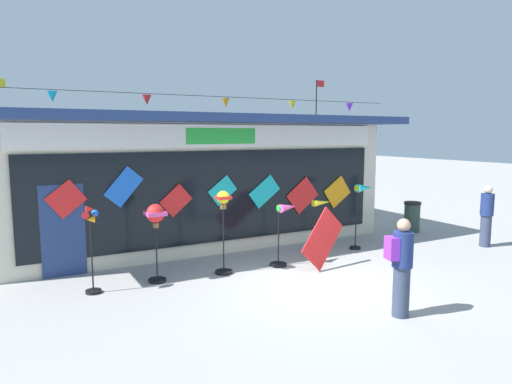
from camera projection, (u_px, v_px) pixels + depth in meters
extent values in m
plane|color=#9E9B99|center=(315.00, 283.00, 9.38)|extent=(80.00, 80.00, 0.00)
cube|color=beige|center=(184.00, 180.00, 13.86)|extent=(10.38, 5.56, 3.34)
cube|color=navy|center=(189.00, 121.00, 13.17)|extent=(10.78, 6.62, 0.20)
cube|color=white|center=(221.00, 136.00, 11.24)|extent=(9.55, 0.08, 0.56)
cube|color=green|center=(222.00, 136.00, 11.21)|extent=(1.87, 0.04, 0.39)
cube|color=black|center=(222.00, 196.00, 11.44)|extent=(9.34, 0.06, 2.30)
cube|color=navy|center=(63.00, 231.00, 9.72)|extent=(0.90, 0.07, 2.00)
cube|color=red|center=(66.00, 199.00, 9.63)|extent=(0.86, 0.03, 0.85)
cube|color=blue|center=(124.00, 187.00, 10.18)|extent=(0.90, 0.03, 0.94)
cube|color=red|center=(176.00, 200.00, 10.81)|extent=(0.82, 0.03, 0.80)
cube|color=#19B7BC|center=(222.00, 191.00, 11.37)|extent=(0.81, 0.03, 0.77)
cube|color=#19B7BC|center=(264.00, 192.00, 11.96)|extent=(0.95, 0.03, 0.88)
cube|color=red|center=(303.00, 195.00, 12.56)|extent=(1.07, 0.03, 1.04)
cube|color=orange|center=(337.00, 192.00, 13.14)|extent=(0.97, 0.03, 0.94)
cylinder|color=black|center=(226.00, 97.00, 10.87)|extent=(9.97, 0.01, 0.01)
cone|color=#19B7BC|center=(52.00, 97.00, 9.07)|extent=(0.20, 0.20, 0.22)
cone|color=red|center=(147.00, 100.00, 9.98)|extent=(0.20, 0.20, 0.22)
cone|color=orange|center=(226.00, 103.00, 10.89)|extent=(0.20, 0.20, 0.22)
cone|color=yellow|center=(292.00, 105.00, 11.80)|extent=(0.20, 0.20, 0.22)
cone|color=purple|center=(349.00, 107.00, 12.71)|extent=(0.20, 0.20, 0.22)
cylinder|color=black|center=(316.00, 100.00, 15.89)|extent=(0.04, 0.04, 1.39)
cube|color=red|center=(320.00, 84.00, 15.89)|extent=(0.32, 0.02, 0.22)
cylinder|color=black|center=(93.00, 291.00, 8.79)|extent=(0.30, 0.30, 0.06)
cylinder|color=black|center=(92.00, 254.00, 8.69)|extent=(0.03, 0.03, 1.56)
cylinder|color=black|center=(90.00, 214.00, 8.56)|extent=(0.06, 0.04, 0.06)
cone|color=blue|center=(95.00, 214.00, 8.60)|extent=(0.14, 0.15, 0.14)
cone|color=red|center=(90.00, 209.00, 8.55)|extent=(0.15, 0.14, 0.14)
cone|color=red|center=(85.00, 215.00, 8.51)|extent=(0.14, 0.15, 0.14)
cone|color=orange|center=(90.00, 219.00, 8.57)|extent=(0.15, 0.14, 0.14)
cylinder|color=black|center=(157.00, 280.00, 9.47)|extent=(0.37, 0.37, 0.06)
cylinder|color=black|center=(157.00, 252.00, 9.39)|extent=(0.03, 0.03, 1.25)
sphere|color=red|center=(155.00, 213.00, 9.29)|extent=(0.39, 0.39, 0.39)
cube|color=#EA4CA3|center=(155.00, 213.00, 9.29)|extent=(0.39, 0.39, 0.09)
cube|color=brown|center=(156.00, 225.00, 9.32)|extent=(0.10, 0.10, 0.10)
cylinder|color=black|center=(224.00, 272.00, 10.03)|extent=(0.39, 0.39, 0.06)
cylinder|color=black|center=(224.00, 239.00, 9.93)|extent=(0.03, 0.03, 1.55)
sphere|color=yellow|center=(223.00, 197.00, 9.81)|extent=(0.29, 0.29, 0.29)
cube|color=red|center=(223.00, 197.00, 9.81)|extent=(0.29, 0.29, 0.06)
cube|color=brown|center=(223.00, 207.00, 9.84)|extent=(0.10, 0.10, 0.10)
cylinder|color=black|center=(278.00, 264.00, 10.60)|extent=(0.40, 0.40, 0.06)
cylinder|color=black|center=(278.00, 237.00, 10.51)|extent=(0.03, 0.03, 1.36)
cone|color=#EA4CA3|center=(288.00, 207.00, 10.55)|extent=(0.56, 0.32, 0.19)
cylinder|color=green|center=(279.00, 208.00, 10.43)|extent=(0.03, 0.16, 0.16)
cylinder|color=black|center=(313.00, 255.00, 11.41)|extent=(0.30, 0.30, 0.06)
cylinder|color=black|center=(313.00, 230.00, 11.33)|extent=(0.03, 0.03, 1.35)
cone|color=yellow|center=(322.00, 203.00, 11.36)|extent=(0.54, 0.21, 0.16)
cylinder|color=yellow|center=(314.00, 203.00, 11.24)|extent=(0.03, 0.16, 0.16)
cylinder|color=black|center=(355.00, 248.00, 12.15)|extent=(0.29, 0.29, 0.06)
cylinder|color=black|center=(356.00, 219.00, 12.04)|extent=(0.03, 0.03, 1.64)
cone|color=#19B7BC|center=(365.00, 188.00, 12.07)|extent=(0.56, 0.27, 0.23)
cylinder|color=yellow|center=(357.00, 188.00, 11.94)|extent=(0.03, 0.16, 0.16)
cylinder|color=#333D56|center=(486.00, 231.00, 12.37)|extent=(0.28, 0.28, 0.86)
cylinder|color=navy|center=(487.00, 205.00, 12.27)|extent=(0.34, 0.34, 0.60)
sphere|color=beige|center=(488.00, 190.00, 12.22)|extent=(0.22, 0.22, 0.22)
cylinder|color=#333D56|center=(401.00, 292.00, 7.62)|extent=(0.28, 0.28, 0.86)
cylinder|color=navy|center=(403.00, 249.00, 7.53)|extent=(0.34, 0.34, 0.60)
sphere|color=tan|center=(404.00, 225.00, 7.48)|extent=(0.22, 0.22, 0.22)
cube|color=purple|center=(392.00, 248.00, 7.49)|extent=(0.23, 0.30, 0.38)
cylinder|color=#2D4238|center=(412.00, 218.00, 14.23)|extent=(0.48, 0.48, 0.87)
cylinder|color=black|center=(413.00, 203.00, 14.16)|extent=(0.52, 0.52, 0.08)
cube|color=red|center=(323.00, 238.00, 10.32)|extent=(1.39, 0.35, 1.39)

